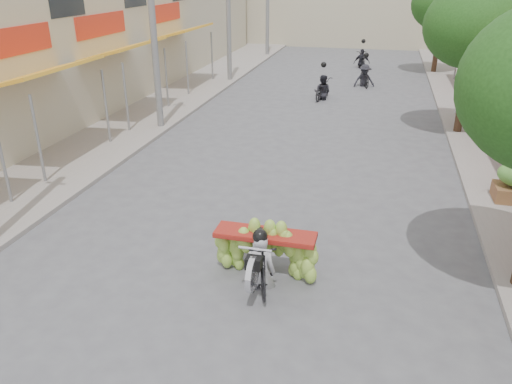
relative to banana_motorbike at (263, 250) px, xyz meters
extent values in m
cube|color=gray|center=(-7.67, 11.89, -0.62)|extent=(4.00, 60.00, 0.12)
cube|color=gray|center=(6.33, 11.89, -0.62)|extent=(4.00, 60.00, 0.12)
cube|color=#BEB496|center=(-12.67, 10.89, 2.32)|extent=(8.00, 40.00, 6.00)
cylinder|color=slate|center=(-6.97, 1.69, 0.59)|extent=(0.08, 0.08, 2.55)
cube|color=gold|center=(-7.79, 4.89, 2.07)|extent=(1.77, 4.00, 0.53)
cylinder|color=slate|center=(-6.97, 3.09, 0.59)|extent=(0.08, 0.08, 2.55)
cylinder|color=slate|center=(-6.97, 6.69, 0.59)|extent=(0.08, 0.08, 2.55)
cube|color=red|center=(-8.67, 4.89, 2.92)|extent=(0.10, 3.50, 0.80)
cube|color=gold|center=(-7.79, 9.89, 2.07)|extent=(1.77, 4.00, 0.53)
cylinder|color=slate|center=(-6.97, 8.09, 0.59)|extent=(0.08, 0.08, 2.55)
cylinder|color=slate|center=(-6.97, 11.69, 0.59)|extent=(0.08, 0.08, 2.55)
cube|color=red|center=(-8.67, 9.89, 2.92)|extent=(0.10, 3.50, 0.80)
cube|color=gold|center=(-7.79, 15.89, 2.07)|extent=(1.77, 4.00, 0.53)
cylinder|color=slate|center=(-6.97, 14.09, 0.59)|extent=(0.08, 0.08, 2.55)
cylinder|color=slate|center=(-6.97, 17.69, 0.59)|extent=(0.08, 0.08, 2.55)
cube|color=red|center=(-8.67, 15.89, 2.92)|extent=(0.10, 3.50, 0.80)
cylinder|color=slate|center=(5.63, 8.79, 0.59)|extent=(0.08, 0.08, 2.55)
cube|color=red|center=(6.45, 12.89, 2.07)|extent=(1.77, 4.20, 0.53)
cylinder|color=slate|center=(5.63, 10.99, 0.59)|extent=(0.08, 0.08, 2.55)
cylinder|color=slate|center=(5.63, 14.79, 0.59)|extent=(0.08, 0.08, 2.55)
cube|color=red|center=(6.45, 18.89, 2.07)|extent=(1.77, 4.20, 0.53)
cylinder|color=slate|center=(5.63, 16.99, 0.59)|extent=(0.08, 0.08, 2.55)
cylinder|color=slate|center=(5.63, 20.79, 0.59)|extent=(0.08, 0.08, 2.55)
cylinder|color=slate|center=(-6.07, 8.89, 3.32)|extent=(0.24, 0.24, 8.00)
cylinder|color=slate|center=(-6.07, 17.89, 3.32)|extent=(0.24, 0.24, 8.00)
cylinder|color=#3A2719|center=(4.73, 10.89, 0.92)|extent=(0.28, 0.28, 3.20)
ellipsoid|color=#204F17|center=(4.73, 10.89, 3.12)|extent=(3.40, 3.40, 2.90)
cylinder|color=#3A2719|center=(4.73, 22.89, 0.92)|extent=(0.28, 0.28, 3.20)
ellipsoid|color=#204F17|center=(4.73, 22.89, 3.12)|extent=(3.40, 3.40, 2.90)
cube|color=brown|center=(5.53, 12.89, -0.31)|extent=(1.20, 0.80, 0.50)
ellipsoid|color=#569B3A|center=(5.53, 12.89, 0.27)|extent=(1.20, 0.88, 0.66)
imported|color=black|center=(0.00, -0.12, -0.16)|extent=(1.02, 1.84, 1.04)
cylinder|color=silver|center=(0.00, -0.77, -0.06)|extent=(0.10, 0.66, 0.66)
cube|color=black|center=(0.00, -0.67, 0.12)|extent=(0.28, 0.22, 0.22)
cylinder|color=silver|center=(0.00, -0.57, 0.34)|extent=(0.60, 0.05, 0.05)
cube|color=maroon|center=(0.00, 0.23, 0.20)|extent=(1.94, 0.55, 0.10)
imported|color=silver|center=(0.00, -0.17, 0.43)|extent=(0.58, 0.43, 1.61)
sphere|color=black|center=(0.00, -0.20, 1.20)|extent=(0.28, 0.28, 0.28)
imported|color=silver|center=(5.23, 13.45, 0.22)|extent=(0.79, 0.50, 1.56)
imported|color=black|center=(-0.74, 15.06, -0.21)|extent=(0.93, 1.76, 0.94)
imported|color=#212128|center=(-0.74, 15.06, 0.44)|extent=(0.87, 0.63, 1.65)
sphere|color=black|center=(-0.74, 15.06, 0.90)|extent=(0.26, 0.26, 0.26)
imported|color=black|center=(1.00, 18.33, -0.18)|extent=(0.98, 1.78, 1.01)
imported|color=#212128|center=(1.00, 18.33, 0.44)|extent=(1.17, 0.84, 1.65)
sphere|color=black|center=(1.00, 18.33, 0.90)|extent=(0.26, 0.26, 0.26)
imported|color=black|center=(0.58, 23.77, -0.22)|extent=(0.90, 1.71, 0.92)
imported|color=#212128|center=(0.58, 23.77, 0.44)|extent=(1.05, 0.72, 1.65)
sphere|color=black|center=(0.58, 23.77, 0.90)|extent=(0.26, 0.26, 0.26)
camera|label=1|loc=(1.86, -7.93, 4.83)|focal=35.00mm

